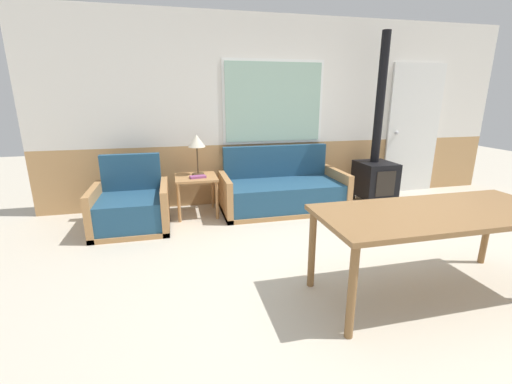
{
  "coord_description": "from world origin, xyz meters",
  "views": [
    {
      "loc": [
        -1.7,
        -2.4,
        1.61
      ],
      "look_at": [
        -0.83,
        1.2,
        0.55
      ],
      "focal_mm": 24.0,
      "sensor_mm": 36.0,
      "label": 1
    }
  ],
  "objects_px": {
    "side_table": "(196,183)",
    "wood_stove": "(376,167)",
    "couch": "(282,192)",
    "table_lamp": "(197,143)",
    "armchair": "(131,208)",
    "dining_table": "(438,219)"
  },
  "relations": [
    {
      "from": "armchair",
      "to": "wood_stove",
      "type": "xyz_separation_m",
      "value": [
        3.51,
        0.25,
        0.3
      ]
    },
    {
      "from": "dining_table",
      "to": "wood_stove",
      "type": "distance_m",
      "value": 2.57
    },
    {
      "from": "couch",
      "to": "side_table",
      "type": "xyz_separation_m",
      "value": [
        -1.21,
        0.06,
        0.2
      ]
    },
    {
      "from": "side_table",
      "to": "armchair",
      "type": "bearing_deg",
      "value": -159.1
    },
    {
      "from": "side_table",
      "to": "table_lamp",
      "type": "distance_m",
      "value": 0.53
    },
    {
      "from": "armchair",
      "to": "wood_stove",
      "type": "distance_m",
      "value": 3.54
    },
    {
      "from": "side_table",
      "to": "table_lamp",
      "type": "xyz_separation_m",
      "value": [
        0.04,
        0.1,
        0.52
      ]
    },
    {
      "from": "armchair",
      "to": "table_lamp",
      "type": "xyz_separation_m",
      "value": [
        0.86,
        0.41,
        0.73
      ]
    },
    {
      "from": "side_table",
      "to": "table_lamp",
      "type": "height_order",
      "value": "table_lamp"
    },
    {
      "from": "couch",
      "to": "wood_stove",
      "type": "bearing_deg",
      "value": 0.09
    },
    {
      "from": "couch",
      "to": "table_lamp",
      "type": "xyz_separation_m",
      "value": [
        -1.17,
        0.16,
        0.73
      ]
    },
    {
      "from": "armchair",
      "to": "side_table",
      "type": "relative_size",
      "value": 1.62
    },
    {
      "from": "side_table",
      "to": "table_lamp",
      "type": "bearing_deg",
      "value": 68.04
    },
    {
      "from": "side_table",
      "to": "wood_stove",
      "type": "distance_m",
      "value": 2.69
    },
    {
      "from": "armchair",
      "to": "dining_table",
      "type": "height_order",
      "value": "armchair"
    },
    {
      "from": "wood_stove",
      "to": "armchair",
      "type": "bearing_deg",
      "value": -175.88
    },
    {
      "from": "dining_table",
      "to": "wood_stove",
      "type": "xyz_separation_m",
      "value": [
        0.96,
        2.38,
        -0.11
      ]
    },
    {
      "from": "side_table",
      "to": "wood_stove",
      "type": "xyz_separation_m",
      "value": [
        2.69,
        -0.06,
        0.1
      ]
    },
    {
      "from": "couch",
      "to": "table_lamp",
      "type": "bearing_deg",
      "value": 172.19
    },
    {
      "from": "side_table",
      "to": "dining_table",
      "type": "height_order",
      "value": "dining_table"
    },
    {
      "from": "couch",
      "to": "table_lamp",
      "type": "height_order",
      "value": "table_lamp"
    },
    {
      "from": "couch",
      "to": "armchair",
      "type": "distance_m",
      "value": 2.05
    }
  ]
}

